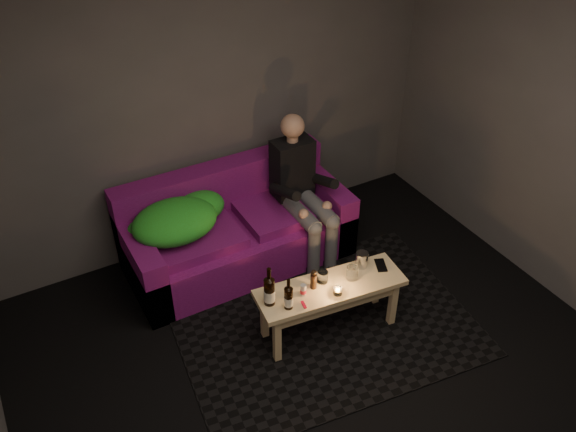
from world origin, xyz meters
name	(u,v)px	position (x,y,z in m)	size (l,w,h in m)	color
floor	(359,415)	(0.00, 0.00, 0.00)	(4.50, 4.50, 0.00)	black
room	(331,164)	(0.00, 0.47, 1.64)	(4.50, 4.50, 4.50)	silver
rug	(325,324)	(0.23, 0.79, 0.00)	(2.14, 1.56, 0.01)	black
sofa	(236,231)	(-0.01, 1.81, 0.28)	(1.82, 0.82, 0.78)	#660D59
green_blanket	(178,219)	(-0.48, 1.81, 0.59)	(0.80, 0.55, 0.27)	green
person	(301,188)	(0.53, 1.67, 0.63)	(0.33, 0.76, 1.22)	black
coffee_table	(330,294)	(0.23, 0.74, 0.36)	(1.10, 0.46, 0.44)	#E6B586
beer_bottle_a	(269,291)	(-0.23, 0.79, 0.55)	(0.08, 0.08, 0.31)	black
beer_bottle_b	(288,297)	(-0.14, 0.69, 0.53)	(0.06, 0.06, 0.25)	black
salt_shaker	(303,290)	(0.01, 0.75, 0.48)	(0.04, 0.04, 0.09)	silver
pepper_mill	(313,281)	(0.11, 0.78, 0.50)	(0.04, 0.04, 0.12)	black
tumbler_back	(323,277)	(0.20, 0.80, 0.48)	(0.08, 0.08, 0.09)	white
tealight	(338,291)	(0.23, 0.64, 0.46)	(0.06, 0.06, 0.05)	white
tumbler_front	(352,273)	(0.40, 0.73, 0.49)	(0.08, 0.08, 0.10)	white
steel_cup	(362,260)	(0.54, 0.80, 0.50)	(0.09, 0.09, 0.12)	#B2B4B9
smartphone	(381,265)	(0.66, 0.74, 0.44)	(0.07, 0.14, 0.01)	black
red_lighter	(304,305)	(-0.04, 0.66, 0.44)	(0.02, 0.07, 0.01)	red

